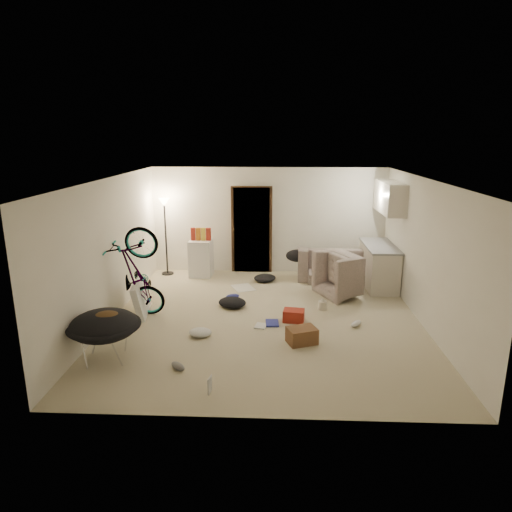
{
  "coord_description": "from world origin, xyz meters",
  "views": [
    {
      "loc": [
        0.17,
        -7.67,
        3.21
      ],
      "look_at": [
        -0.19,
        0.6,
        1.01
      ],
      "focal_mm": 32.0,
      "sensor_mm": 36.0,
      "label": 1
    }
  ],
  "objects_px": {
    "kitchen_counter": "(379,266)",
    "saucer_chair": "(105,332)",
    "armchair": "(351,278)",
    "tv_box": "(141,298)",
    "mini_fridge": "(201,258)",
    "drink_case_b": "(294,316)",
    "bicycle": "(138,293)",
    "sofa": "(339,267)",
    "juicer": "(322,305)",
    "drink_case_a": "(302,336)",
    "floor_lamp": "(165,220)"
  },
  "relations": [
    {
      "from": "armchair",
      "to": "drink_case_a",
      "type": "distance_m",
      "value": 2.68
    },
    {
      "from": "sofa",
      "to": "armchair",
      "type": "distance_m",
      "value": 1.0
    },
    {
      "from": "armchair",
      "to": "bicycle",
      "type": "bearing_deg",
      "value": 83.84
    },
    {
      "from": "kitchen_counter",
      "to": "sofa",
      "type": "height_order",
      "value": "kitchen_counter"
    },
    {
      "from": "kitchen_counter",
      "to": "saucer_chair",
      "type": "distance_m",
      "value": 5.98
    },
    {
      "from": "kitchen_counter",
      "to": "drink_case_b",
      "type": "distance_m",
      "value": 2.85
    },
    {
      "from": "kitchen_counter",
      "to": "sofa",
      "type": "distance_m",
      "value": 0.92
    },
    {
      "from": "floor_lamp",
      "to": "kitchen_counter",
      "type": "height_order",
      "value": "floor_lamp"
    },
    {
      "from": "armchair",
      "to": "mini_fridge",
      "type": "bearing_deg",
      "value": 45.88
    },
    {
      "from": "mini_fridge",
      "to": "kitchen_counter",
      "type": "bearing_deg",
      "value": -4.33
    },
    {
      "from": "kitchen_counter",
      "to": "saucer_chair",
      "type": "bearing_deg",
      "value": -142.3
    },
    {
      "from": "floor_lamp",
      "to": "kitchen_counter",
      "type": "distance_m",
      "value": 4.95
    },
    {
      "from": "floor_lamp",
      "to": "saucer_chair",
      "type": "height_order",
      "value": "floor_lamp"
    },
    {
      "from": "saucer_chair",
      "to": "juicer",
      "type": "xyz_separation_m",
      "value": [
        3.38,
        2.17,
        -0.35
      ]
    },
    {
      "from": "mini_fridge",
      "to": "sofa",
      "type": "bearing_deg",
      "value": 1.72
    },
    {
      "from": "saucer_chair",
      "to": "tv_box",
      "type": "xyz_separation_m",
      "value": [
        -0.0,
        1.81,
        -0.14
      ]
    },
    {
      "from": "drink_case_a",
      "to": "drink_case_b",
      "type": "height_order",
      "value": "drink_case_a"
    },
    {
      "from": "floor_lamp",
      "to": "juicer",
      "type": "bearing_deg",
      "value": -31.59
    },
    {
      "from": "armchair",
      "to": "drink_case_b",
      "type": "xyz_separation_m",
      "value": [
        -1.24,
        -1.54,
        -0.22
      ]
    },
    {
      "from": "drink_case_a",
      "to": "juicer",
      "type": "height_order",
      "value": "drink_case_a"
    },
    {
      "from": "floor_lamp",
      "to": "armchair",
      "type": "height_order",
      "value": "floor_lamp"
    },
    {
      "from": "bicycle",
      "to": "kitchen_counter",
      "type": "bearing_deg",
      "value": -65.27
    },
    {
      "from": "bicycle",
      "to": "juicer",
      "type": "height_order",
      "value": "bicycle"
    },
    {
      "from": "armchair",
      "to": "saucer_chair",
      "type": "distance_m",
      "value": 5.11
    },
    {
      "from": "floor_lamp",
      "to": "tv_box",
      "type": "distance_m",
      "value": 2.69
    },
    {
      "from": "sofa",
      "to": "saucer_chair",
      "type": "relative_size",
      "value": 1.8
    },
    {
      "from": "floor_lamp",
      "to": "drink_case_b",
      "type": "relative_size",
      "value": 4.97
    },
    {
      "from": "armchair",
      "to": "mini_fridge",
      "type": "height_order",
      "value": "mini_fridge"
    },
    {
      "from": "sofa",
      "to": "mini_fridge",
      "type": "height_order",
      "value": "mini_fridge"
    },
    {
      "from": "kitchen_counter",
      "to": "drink_case_b",
      "type": "xyz_separation_m",
      "value": [
        -1.92,
        -2.08,
        -0.33
      ]
    },
    {
      "from": "sofa",
      "to": "saucer_chair",
      "type": "height_order",
      "value": "saucer_chair"
    },
    {
      "from": "armchair",
      "to": "tv_box",
      "type": "bearing_deg",
      "value": 82.0
    },
    {
      "from": "saucer_chair",
      "to": "armchair",
      "type": "bearing_deg",
      "value": 37.54
    },
    {
      "from": "bicycle",
      "to": "sofa",
      "type": "bearing_deg",
      "value": -56.32
    },
    {
      "from": "kitchen_counter",
      "to": "saucer_chair",
      "type": "relative_size",
      "value": 1.42
    },
    {
      "from": "armchair",
      "to": "drink_case_a",
      "type": "relative_size",
      "value": 2.25
    },
    {
      "from": "floor_lamp",
      "to": "bicycle",
      "type": "distance_m",
      "value": 2.78
    },
    {
      "from": "mini_fridge",
      "to": "juicer",
      "type": "relative_size",
      "value": 3.64
    },
    {
      "from": "floor_lamp",
      "to": "mini_fridge",
      "type": "xyz_separation_m",
      "value": [
        0.83,
        -0.1,
        -0.88
      ]
    },
    {
      "from": "kitchen_counter",
      "to": "mini_fridge",
      "type": "distance_m",
      "value": 4.03
    },
    {
      "from": "saucer_chair",
      "to": "tv_box",
      "type": "bearing_deg",
      "value": 90.0
    },
    {
      "from": "kitchen_counter",
      "to": "tv_box",
      "type": "relative_size",
      "value": 1.61
    },
    {
      "from": "saucer_chair",
      "to": "drink_case_b",
      "type": "height_order",
      "value": "saucer_chair"
    },
    {
      "from": "armchair",
      "to": "juicer",
      "type": "bearing_deg",
      "value": 118.79
    },
    {
      "from": "tv_box",
      "to": "drink_case_b",
      "type": "bearing_deg",
      "value": -13.03
    },
    {
      "from": "sofa",
      "to": "bicycle",
      "type": "xyz_separation_m",
      "value": [
        -3.94,
        -2.44,
        0.18
      ]
    },
    {
      "from": "floor_lamp",
      "to": "saucer_chair",
      "type": "xyz_separation_m",
      "value": [
        0.1,
        -4.31,
        -0.86
      ]
    },
    {
      "from": "sofa",
      "to": "bicycle",
      "type": "distance_m",
      "value": 4.64
    },
    {
      "from": "drink_case_b",
      "to": "juicer",
      "type": "xyz_separation_m",
      "value": [
        0.57,
        0.6,
        -0.01
      ]
    },
    {
      "from": "mini_fridge",
      "to": "drink_case_a",
      "type": "xyz_separation_m",
      "value": [
        2.17,
        -3.52,
        -0.3
      ]
    }
  ]
}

